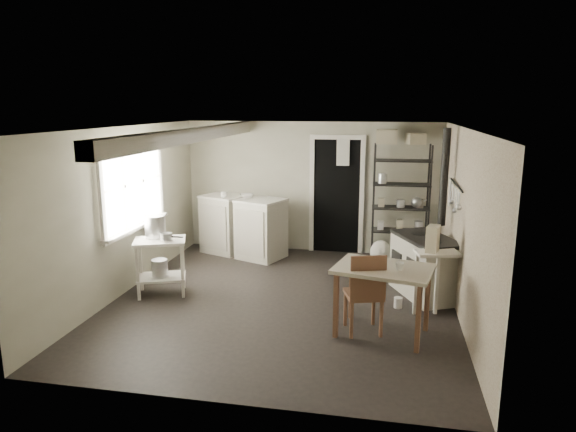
% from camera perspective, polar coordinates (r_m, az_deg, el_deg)
% --- Properties ---
extents(floor, '(5.00, 5.00, 0.00)m').
position_cam_1_polar(floor, '(7.02, -0.47, -9.32)').
color(floor, black).
rests_on(floor, ground).
extents(ceiling, '(5.00, 5.00, 0.00)m').
position_cam_1_polar(ceiling, '(6.54, -0.51, 9.77)').
color(ceiling, silver).
rests_on(ceiling, wall_back).
extents(wall_back, '(4.50, 0.02, 2.30)m').
position_cam_1_polar(wall_back, '(9.11, 2.62, 3.20)').
color(wall_back, '#B5B09A').
rests_on(wall_back, ground).
extents(wall_front, '(4.50, 0.02, 2.30)m').
position_cam_1_polar(wall_front, '(4.35, -7.05, -7.07)').
color(wall_front, '#B5B09A').
rests_on(wall_front, ground).
extents(wall_left, '(0.02, 5.00, 2.30)m').
position_cam_1_polar(wall_left, '(7.46, -17.69, 0.59)').
color(wall_left, '#B5B09A').
rests_on(wall_left, ground).
extents(wall_right, '(0.02, 5.00, 2.30)m').
position_cam_1_polar(wall_right, '(6.63, 18.95, -0.90)').
color(wall_right, '#B5B09A').
rests_on(wall_right, ground).
extents(window, '(0.12, 1.76, 1.28)m').
position_cam_1_polar(window, '(7.56, -16.95, 3.49)').
color(window, white).
rests_on(window, wall_left).
extents(doorway, '(0.96, 0.10, 2.08)m').
position_cam_1_polar(doorway, '(9.05, 5.41, 2.14)').
color(doorway, white).
rests_on(doorway, ground).
extents(ceiling_beam, '(0.18, 5.00, 0.18)m').
position_cam_1_polar(ceiling_beam, '(6.88, -10.47, 8.87)').
color(ceiling_beam, white).
rests_on(ceiling_beam, ceiling).
extents(wallpaper_panel, '(0.01, 5.00, 2.30)m').
position_cam_1_polar(wallpaper_panel, '(6.63, 18.86, -0.90)').
color(wallpaper_panel, '#BEB19A').
rests_on(wallpaper_panel, wall_right).
extents(utensil_rail, '(0.06, 1.20, 0.44)m').
position_cam_1_polar(utensil_rail, '(7.14, 18.05, 3.33)').
color(utensil_rail, silver).
rests_on(utensil_rail, wall_right).
extents(prep_table, '(0.81, 0.70, 0.78)m').
position_cam_1_polar(prep_table, '(7.33, -13.92, -5.44)').
color(prep_table, white).
rests_on(prep_table, ground).
extents(stockpot, '(0.31, 0.31, 0.31)m').
position_cam_1_polar(stockpot, '(7.32, -14.53, -1.11)').
color(stockpot, silver).
rests_on(stockpot, prep_table).
extents(saucepan, '(0.19, 0.19, 0.09)m').
position_cam_1_polar(saucepan, '(7.10, -13.37, -2.22)').
color(saucepan, silver).
rests_on(saucepan, prep_table).
extents(bucket, '(0.26, 0.26, 0.24)m').
position_cam_1_polar(bucket, '(7.31, -14.06, -5.62)').
color(bucket, silver).
rests_on(bucket, prep_table).
extents(base_cabinets, '(1.69, 1.19, 1.02)m').
position_cam_1_polar(base_cabinets, '(9.00, -5.03, -1.43)').
color(base_cabinets, beige).
rests_on(base_cabinets, ground).
extents(mixing_bowl, '(0.41, 0.41, 0.08)m').
position_cam_1_polar(mixing_bowl, '(8.85, -4.60, 1.64)').
color(mixing_bowl, silver).
rests_on(mixing_bowl, base_cabinets).
extents(counter_cup, '(0.16, 0.16, 0.09)m').
position_cam_1_polar(counter_cup, '(8.90, -7.13, 1.71)').
color(counter_cup, silver).
rests_on(counter_cup, base_cabinets).
extents(shelf_rack, '(0.94, 0.39, 1.96)m').
position_cam_1_polar(shelf_rack, '(8.71, 12.39, 1.17)').
color(shelf_rack, black).
rests_on(shelf_rack, ground).
extents(shelf_jar, '(0.09, 0.09, 0.18)m').
position_cam_1_polar(shelf_jar, '(8.61, 10.52, 3.89)').
color(shelf_jar, silver).
rests_on(shelf_jar, shelf_rack).
extents(storage_box_a, '(0.33, 0.29, 0.23)m').
position_cam_1_polar(storage_box_a, '(8.59, 10.91, 8.22)').
color(storage_box_a, beige).
rests_on(storage_box_a, shelf_rack).
extents(storage_box_b, '(0.33, 0.32, 0.17)m').
position_cam_1_polar(storage_box_b, '(8.57, 13.96, 7.94)').
color(storage_box_b, beige).
rests_on(storage_box_b, shelf_rack).
extents(stove, '(0.98, 1.20, 0.83)m').
position_cam_1_polar(stove, '(7.30, 15.00, -5.25)').
color(stove, beige).
rests_on(stove, ground).
extents(stovepipe, '(0.15, 0.15, 1.56)m').
position_cam_1_polar(stovepipe, '(7.51, 16.97, 4.13)').
color(stovepipe, black).
rests_on(stovepipe, stove).
extents(side_ledge, '(0.58, 0.40, 0.82)m').
position_cam_1_polar(side_ledge, '(6.70, 16.06, -6.98)').
color(side_ledge, white).
rests_on(side_ledge, ground).
extents(oats_box, '(0.19, 0.25, 0.33)m').
position_cam_1_polar(oats_box, '(6.52, 15.80, -2.19)').
color(oats_box, beige).
rests_on(oats_box, side_ledge).
extents(work_table, '(1.20, 0.96, 0.80)m').
position_cam_1_polar(work_table, '(6.01, 10.44, -9.45)').
color(work_table, beige).
rests_on(work_table, ground).
extents(table_cup, '(0.12, 0.12, 0.09)m').
position_cam_1_polar(table_cup, '(5.79, 12.28, -5.93)').
color(table_cup, silver).
rests_on(table_cup, work_table).
extents(chair, '(0.50, 0.52, 0.97)m').
position_cam_1_polar(chair, '(6.01, 8.39, -8.33)').
color(chair, brown).
rests_on(chair, ground).
extents(flour_sack, '(0.43, 0.40, 0.42)m').
position_cam_1_polar(flour_sack, '(8.53, 10.27, -3.88)').
color(flour_sack, silver).
rests_on(flour_sack, ground).
extents(floor_crock, '(0.14, 0.14, 0.14)m').
position_cam_1_polar(floor_crock, '(6.90, 12.13, -9.33)').
color(floor_crock, silver).
rests_on(floor_crock, ground).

